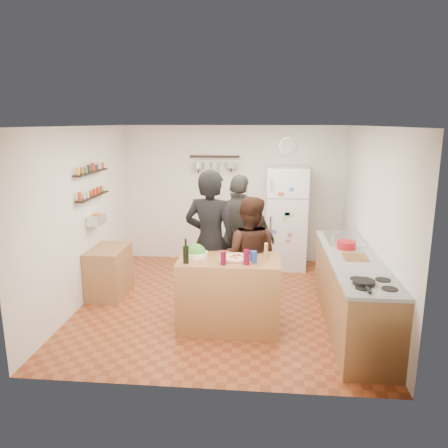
# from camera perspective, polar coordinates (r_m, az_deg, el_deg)

# --- Properties ---
(room_shell) EXTENTS (4.20, 4.20, 4.20)m
(room_shell) POSITION_cam_1_polar(r_m,az_deg,el_deg) (6.41, 0.24, 1.45)
(room_shell) COLOR brown
(room_shell) RESTS_ON ground
(prep_island) EXTENTS (1.25, 0.72, 0.91)m
(prep_island) POSITION_cam_1_polar(r_m,az_deg,el_deg) (5.55, 0.68, -9.03)
(prep_island) COLOR #925F35
(prep_island) RESTS_ON floor
(pizza_board) EXTENTS (0.42, 0.34, 0.02)m
(pizza_board) POSITION_cam_1_polar(r_m,az_deg,el_deg) (5.37, 1.53, -4.54)
(pizza_board) COLOR #946036
(pizza_board) RESTS_ON prep_island
(pizza) EXTENTS (0.34, 0.34, 0.02)m
(pizza) POSITION_cam_1_polar(r_m,az_deg,el_deg) (5.36, 1.53, -4.34)
(pizza) COLOR beige
(pizza) RESTS_ON pizza_board
(salad_bowl) EXTENTS (0.29, 0.29, 0.06)m
(salad_bowl) POSITION_cam_1_polar(r_m,az_deg,el_deg) (5.48, -3.65, -3.97)
(salad_bowl) COLOR white
(salad_bowl) RESTS_ON prep_island
(wine_bottle) EXTENTS (0.07, 0.07, 0.21)m
(wine_bottle) POSITION_cam_1_polar(r_m,az_deg,el_deg) (5.22, -5.00, -4.01)
(wine_bottle) COLOR black
(wine_bottle) RESTS_ON prep_island
(wine_glass_near) EXTENTS (0.06, 0.06, 0.16)m
(wine_glass_near) POSITION_cam_1_polar(r_m,az_deg,el_deg) (5.15, -0.08, -4.51)
(wine_glass_near) COLOR #4F061C
(wine_glass_near) RESTS_ON prep_island
(wine_glass_far) EXTENTS (0.07, 0.07, 0.18)m
(wine_glass_far) POSITION_cam_1_polar(r_m,az_deg,el_deg) (5.16, 2.95, -4.34)
(wine_glass_far) COLOR #5C071F
(wine_glass_far) RESTS_ON prep_island
(pepper_mill) EXTENTS (0.05, 0.05, 0.16)m
(pepper_mill) POSITION_cam_1_polar(r_m,az_deg,el_deg) (5.40, 5.51, -3.70)
(pepper_mill) COLOR #A48044
(pepper_mill) RESTS_ON prep_island
(salt_canister) EXTENTS (0.09, 0.09, 0.14)m
(salt_canister) POSITION_cam_1_polar(r_m,az_deg,el_deg) (5.24, 3.86, -4.30)
(salt_canister) COLOR navy
(salt_canister) RESTS_ON prep_island
(person_left) EXTENTS (0.80, 0.61, 1.97)m
(person_left) POSITION_cam_1_polar(r_m,az_deg,el_deg) (5.85, -1.77, -2.39)
(person_left) COLOR black
(person_left) RESTS_ON floor
(person_center) EXTENTS (0.87, 0.72, 1.62)m
(person_center) POSITION_cam_1_polar(r_m,az_deg,el_deg) (5.85, 3.25, -4.18)
(person_center) COLOR black
(person_center) RESTS_ON floor
(person_back) EXTENTS (1.16, 0.79, 1.82)m
(person_back) POSITION_cam_1_polar(r_m,az_deg,el_deg) (6.41, 2.05, -1.66)
(person_back) COLOR #2E2B28
(person_back) RESTS_ON floor
(counter_run) EXTENTS (0.63, 2.63, 0.90)m
(counter_run) POSITION_cam_1_polar(r_m,az_deg,el_deg) (5.83, 16.44, -8.54)
(counter_run) COLOR #9E7042
(counter_run) RESTS_ON floor
(stove_top) EXTENTS (0.60, 0.62, 0.02)m
(stove_top) POSITION_cam_1_polar(r_m,az_deg,el_deg) (4.80, 18.90, -7.56)
(stove_top) COLOR white
(stove_top) RESTS_ON counter_run
(skillet) EXTENTS (0.23, 0.23, 0.04)m
(skillet) POSITION_cam_1_polar(r_m,az_deg,el_deg) (4.76, 17.78, -7.26)
(skillet) COLOR black
(skillet) RESTS_ON stove_top
(sink) EXTENTS (0.50, 0.80, 0.03)m
(sink) POSITION_cam_1_polar(r_m,az_deg,el_deg) (6.48, 15.32, -1.94)
(sink) COLOR silver
(sink) RESTS_ON counter_run
(cutting_board) EXTENTS (0.30, 0.40, 0.02)m
(cutting_board) POSITION_cam_1_polar(r_m,az_deg,el_deg) (5.66, 16.78, -4.27)
(cutting_board) COLOR olive
(cutting_board) RESTS_ON counter_run
(red_bowl) EXTENTS (0.25, 0.25, 0.10)m
(red_bowl) POSITION_cam_1_polar(r_m,az_deg,el_deg) (5.98, 15.67, -2.66)
(red_bowl) COLOR #A31219
(red_bowl) RESTS_ON counter_run
(fridge) EXTENTS (0.70, 0.68, 1.80)m
(fridge) POSITION_cam_1_polar(r_m,az_deg,el_deg) (7.80, 8.11, 0.80)
(fridge) COLOR white
(fridge) RESTS_ON floor
(wall_clock) EXTENTS (0.30, 0.03, 0.30)m
(wall_clock) POSITION_cam_1_polar(r_m,az_deg,el_deg) (7.97, 8.30, 10.13)
(wall_clock) COLOR silver
(wall_clock) RESTS_ON back_wall
(spice_shelf_lower) EXTENTS (0.12, 1.00, 0.02)m
(spice_shelf_lower) POSITION_cam_1_polar(r_m,az_deg,el_deg) (6.64, -16.76, 3.49)
(spice_shelf_lower) COLOR black
(spice_shelf_lower) RESTS_ON left_wall
(spice_shelf_upper) EXTENTS (0.12, 1.00, 0.02)m
(spice_shelf_upper) POSITION_cam_1_polar(r_m,az_deg,el_deg) (6.60, -16.96, 6.49)
(spice_shelf_upper) COLOR black
(spice_shelf_upper) RESTS_ON left_wall
(produce_basket) EXTENTS (0.18, 0.35, 0.14)m
(produce_basket) POSITION_cam_1_polar(r_m,az_deg,el_deg) (6.70, -16.32, 0.54)
(produce_basket) COLOR silver
(produce_basket) RESTS_ON left_wall
(side_table) EXTENTS (0.50, 0.80, 0.73)m
(side_table) POSITION_cam_1_polar(r_m,az_deg,el_deg) (6.82, -14.75, -6.00)
(side_table) COLOR #A06E43
(side_table) RESTS_ON floor
(pot_rack) EXTENTS (0.90, 0.04, 0.04)m
(pot_rack) POSITION_cam_1_polar(r_m,az_deg,el_deg) (7.94, -1.24, 8.81)
(pot_rack) COLOR black
(pot_rack) RESTS_ON back_wall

